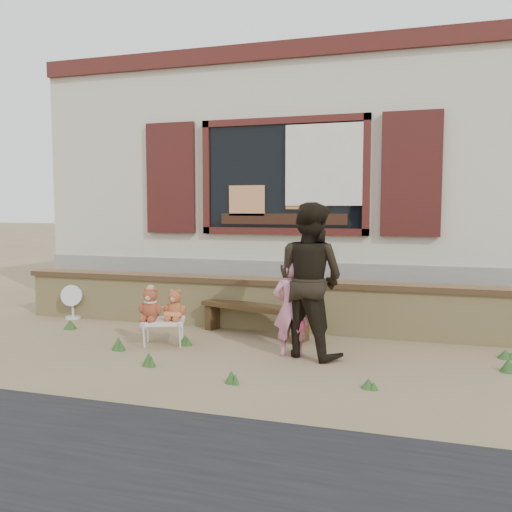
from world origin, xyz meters
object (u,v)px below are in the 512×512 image
(child, at_px, (291,308))
(adult, at_px, (310,280))
(bench, at_px, (255,313))
(folding_chair, at_px, (163,322))
(teddy_bear_right, at_px, (175,304))
(teddy_bear_left, at_px, (151,303))

(child, xyz_separation_m, adult, (0.19, 0.07, 0.30))
(bench, height_order, folding_chair, bench)
(bench, relative_size, teddy_bear_right, 4.11)
(child, distance_m, adult, 0.37)
(bench, bearing_deg, folding_chair, -121.73)
(folding_chair, relative_size, teddy_bear_right, 1.61)
(child, relative_size, adult, 0.63)
(adult, bearing_deg, bench, -18.59)
(teddy_bear_left, bearing_deg, folding_chair, -0.00)
(bench, relative_size, adult, 0.92)
(teddy_bear_left, distance_m, child, 1.66)
(teddy_bear_left, bearing_deg, teddy_bear_right, 0.00)
(teddy_bear_left, height_order, teddy_bear_right, teddy_bear_left)
(bench, bearing_deg, child, -33.77)
(adult, bearing_deg, folding_chair, 23.84)
(folding_chair, xyz_separation_m, child, (1.53, -0.03, 0.26))
(bench, relative_size, teddy_bear_left, 3.83)
(folding_chair, xyz_separation_m, adult, (1.72, 0.04, 0.56))
(teddy_bear_left, bearing_deg, adult, -17.77)
(teddy_bear_right, xyz_separation_m, child, (1.40, -0.08, 0.04))
(bench, distance_m, folding_chair, 1.17)
(folding_chair, height_order, child, child)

